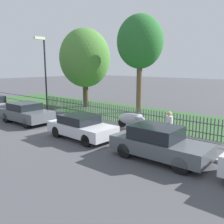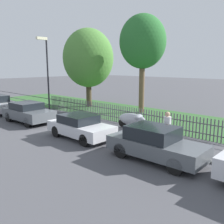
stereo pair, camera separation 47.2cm
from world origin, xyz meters
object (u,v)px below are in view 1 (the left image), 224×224
pedestrian_near_fence (169,127)px  street_lamp (44,68)px  tree_behind_motorcycle (140,42)px  parked_car_red_compact (159,143)px  tree_nearest_kerb (85,58)px  covered_motorcycle (133,119)px  parked_car_black_saloon (26,113)px  parked_car_navy_estate (81,127)px

pedestrian_near_fence → street_lamp: bearing=16.8°
tree_behind_motorcycle → parked_car_red_compact: bearing=-50.6°
parked_car_red_compact → tree_nearest_kerb: 14.16m
tree_nearest_kerb → tree_behind_motorcycle: (5.23, 0.92, 1.12)m
covered_motorcycle → pedestrian_near_fence: pedestrian_near_fence is taller
parked_car_black_saloon → covered_motorcycle: parked_car_black_saloon is taller
parked_car_navy_estate → parked_car_red_compact: size_ratio=0.94×
covered_motorcycle → tree_behind_motorcycle: bearing=115.6°
covered_motorcycle → tree_behind_motorcycle: tree_behind_motorcycle is taller
tree_behind_motorcycle → street_lamp: tree_behind_motorcycle is taller
parked_car_black_saloon → street_lamp: 3.28m
parked_car_black_saloon → tree_nearest_kerb: size_ratio=0.56×
parked_car_black_saloon → parked_car_red_compact: parked_car_red_compact is taller
tree_nearest_kerb → tree_behind_motorcycle: bearing=10.0°
covered_motorcycle → tree_behind_motorcycle: (-2.81, 4.64, 4.88)m
parked_car_red_compact → street_lamp: bearing=169.7°
covered_motorcycle → pedestrian_near_fence: bearing=-31.9°
parked_car_black_saloon → tree_behind_motorcycle: bearing=65.5°
parked_car_navy_estate → covered_motorcycle: size_ratio=1.95×
parked_car_red_compact → covered_motorcycle: parked_car_red_compact is taller
pedestrian_near_fence → street_lamp: (-9.56, -0.09, 2.58)m
tree_behind_motorcycle → pedestrian_near_fence: bearing=-45.9°
parked_car_navy_estate → tree_nearest_kerb: tree_nearest_kerb is taller
pedestrian_near_fence → street_lamp: 9.90m
tree_behind_motorcycle → street_lamp: 7.50m
covered_motorcycle → tree_nearest_kerb: bearing=149.6°
parked_car_red_compact → pedestrian_near_fence: size_ratio=2.36×
parked_car_red_compact → parked_car_black_saloon: bearing=179.0°
parked_car_black_saloon → pedestrian_near_fence: (9.40, 1.73, 0.26)m
tree_nearest_kerb → parked_car_black_saloon: bearing=-75.1°
covered_motorcycle → street_lamp: size_ratio=0.34×
parked_car_navy_estate → tree_nearest_kerb: (-7.23, 7.07, 3.71)m
parked_car_navy_estate → pedestrian_near_fence: pedestrian_near_fence is taller
parked_car_black_saloon → parked_car_red_compact: bearing=-1.4°
parked_car_red_compact → covered_motorcycle: (-3.72, 3.29, -0.11)m
covered_motorcycle → street_lamp: bearing=-170.5°
parked_car_red_compact → street_lamp: (-10.04, 1.59, 2.84)m
parked_car_black_saloon → parked_car_red_compact: 9.87m
covered_motorcycle → tree_behind_motorcycle: 7.30m
parked_car_black_saloon → tree_behind_motorcycle: 9.88m
parked_car_navy_estate → street_lamp: street_lamp is taller
parked_car_red_compact → street_lamp: street_lamp is taller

